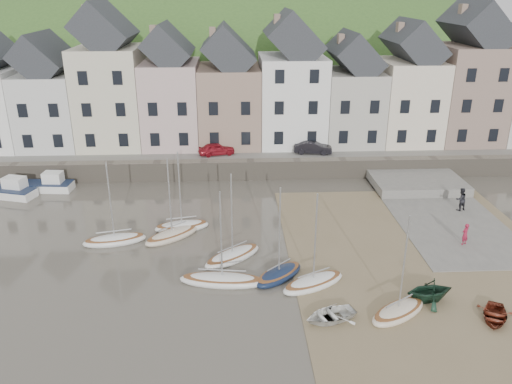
{
  "coord_description": "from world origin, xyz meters",
  "views": [
    {
      "loc": [
        -1.63,
        -28.86,
        17.02
      ],
      "look_at": [
        0.0,
        6.0,
        3.0
      ],
      "focal_mm": 35.98,
      "sensor_mm": 36.0,
      "label": 1
    }
  ],
  "objects_px": {
    "rowboat_white": "(330,315)",
    "rowboat_green": "(430,290)",
    "rowboat_red": "(495,315)",
    "person_red": "(465,234)",
    "car_left": "(217,149)",
    "sailboat_0": "(115,240)",
    "car_right": "(313,147)",
    "person_dark": "(461,199)"
  },
  "relations": [
    {
      "from": "sailboat_0",
      "to": "car_right",
      "type": "relative_size",
      "value": 1.69
    },
    {
      "from": "car_left",
      "to": "car_right",
      "type": "relative_size",
      "value": 0.95
    },
    {
      "from": "rowboat_red",
      "to": "rowboat_white",
      "type": "bearing_deg",
      "value": -155.19
    },
    {
      "from": "person_red",
      "to": "rowboat_red",
      "type": "bearing_deg",
      "value": 47.19
    },
    {
      "from": "rowboat_green",
      "to": "rowboat_red",
      "type": "bearing_deg",
      "value": 47.56
    },
    {
      "from": "sailboat_0",
      "to": "rowboat_green",
      "type": "height_order",
      "value": "sailboat_0"
    },
    {
      "from": "sailboat_0",
      "to": "person_red",
      "type": "xyz_separation_m",
      "value": [
        24.69,
        -1.56,
        0.65
      ]
    },
    {
      "from": "rowboat_red",
      "to": "person_red",
      "type": "height_order",
      "value": "person_red"
    },
    {
      "from": "car_left",
      "to": "car_right",
      "type": "height_order",
      "value": "car_right"
    },
    {
      "from": "rowboat_white",
      "to": "rowboat_red",
      "type": "bearing_deg",
      "value": 67.79
    },
    {
      "from": "rowboat_red",
      "to": "car_right",
      "type": "distance_m",
      "value": 26.37
    },
    {
      "from": "rowboat_green",
      "to": "rowboat_red",
      "type": "height_order",
      "value": "rowboat_green"
    },
    {
      "from": "rowboat_red",
      "to": "car_left",
      "type": "height_order",
      "value": "car_left"
    },
    {
      "from": "rowboat_red",
      "to": "person_red",
      "type": "xyz_separation_m",
      "value": [
        2.02,
        8.67,
        0.58
      ]
    },
    {
      "from": "car_right",
      "to": "person_dark",
      "type": "bearing_deg",
      "value": -127.81
    },
    {
      "from": "sailboat_0",
      "to": "rowboat_white",
      "type": "relative_size",
      "value": 2.15
    },
    {
      "from": "sailboat_0",
      "to": "person_dark",
      "type": "height_order",
      "value": "sailboat_0"
    },
    {
      "from": "rowboat_white",
      "to": "car_left",
      "type": "bearing_deg",
      "value": 175.49
    },
    {
      "from": "person_red",
      "to": "person_dark",
      "type": "distance_m",
      "value": 6.25
    },
    {
      "from": "rowboat_white",
      "to": "person_red",
      "type": "xyz_separation_m",
      "value": [
        11.02,
        8.25,
        0.55
      ]
    },
    {
      "from": "rowboat_white",
      "to": "person_red",
      "type": "bearing_deg",
      "value": 107.28
    },
    {
      "from": "rowboat_white",
      "to": "person_dark",
      "type": "xyz_separation_m",
      "value": [
        13.18,
        14.11,
        0.71
      ]
    },
    {
      "from": "car_left",
      "to": "person_dark",
      "type": "bearing_deg",
      "value": -133.14
    },
    {
      "from": "rowboat_white",
      "to": "rowboat_green",
      "type": "xyz_separation_m",
      "value": [
        6.04,
        1.53,
        0.43
      ]
    },
    {
      "from": "person_dark",
      "to": "car_left",
      "type": "distance_m",
      "value": 22.81
    },
    {
      "from": "rowboat_white",
      "to": "car_right",
      "type": "xyz_separation_m",
      "value": [
        2.78,
        25.14,
        1.85
      ]
    },
    {
      "from": "rowboat_white",
      "to": "person_dark",
      "type": "distance_m",
      "value": 19.32
    },
    {
      "from": "person_red",
      "to": "sailboat_0",
      "type": "bearing_deg",
      "value": -33.27
    },
    {
      "from": "sailboat_0",
      "to": "car_left",
      "type": "relative_size",
      "value": 1.78
    },
    {
      "from": "sailboat_0",
      "to": "person_dark",
      "type": "bearing_deg",
      "value": 9.1
    },
    {
      "from": "rowboat_green",
      "to": "rowboat_white",
      "type": "bearing_deg",
      "value": -84.8
    },
    {
      "from": "rowboat_white",
      "to": "rowboat_red",
      "type": "relative_size",
      "value": 1.11
    },
    {
      "from": "rowboat_green",
      "to": "person_dark",
      "type": "height_order",
      "value": "person_dark"
    },
    {
      "from": "person_dark",
      "to": "car_left",
      "type": "bearing_deg",
      "value": -45.76
    },
    {
      "from": "sailboat_0",
      "to": "car_left",
      "type": "height_order",
      "value": "sailboat_0"
    },
    {
      "from": "person_dark",
      "to": "rowboat_green",
      "type": "bearing_deg",
      "value": 43.62
    },
    {
      "from": "rowboat_green",
      "to": "rowboat_red",
      "type": "xyz_separation_m",
      "value": [
        2.95,
        -1.95,
        -0.46
      ]
    },
    {
      "from": "rowboat_white",
      "to": "rowboat_red",
      "type": "xyz_separation_m",
      "value": [
        8.99,
        -0.42,
        -0.03
      ]
    },
    {
      "from": "rowboat_green",
      "to": "car_left",
      "type": "xyz_separation_m",
      "value": [
        -12.79,
        23.61,
        1.41
      ]
    },
    {
      "from": "rowboat_white",
      "to": "rowboat_red",
      "type": "distance_m",
      "value": 9.0
    },
    {
      "from": "rowboat_white",
      "to": "car_right",
      "type": "height_order",
      "value": "car_right"
    },
    {
      "from": "sailboat_0",
      "to": "person_dark",
      "type": "xyz_separation_m",
      "value": [
        26.85,
        4.3,
        0.81
      ]
    }
  ]
}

